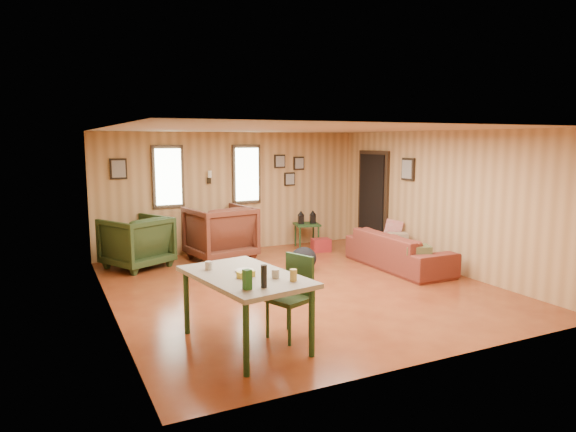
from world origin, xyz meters
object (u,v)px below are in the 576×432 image
at_px(end_table, 150,242).
at_px(recliner_green, 136,240).
at_px(dining_table, 246,281).
at_px(sofa, 399,244).
at_px(side_table, 307,222).
at_px(recliner_brown, 220,230).

bearing_deg(end_table, recliner_green, -129.48).
relative_size(end_table, dining_table, 0.39).
distance_m(sofa, side_table, 2.33).
bearing_deg(recliner_green, dining_table, 68.93).
bearing_deg(recliner_brown, dining_table, 66.53).
bearing_deg(side_table, end_table, 176.78).
bearing_deg(sofa, recliner_green, 64.04).
xyz_separation_m(end_table, dining_table, (0.17, -4.46, 0.36)).
bearing_deg(sofa, side_table, 16.44).
xyz_separation_m(recliner_green, dining_table, (0.48, -4.09, 0.22)).
height_order(sofa, dining_table, dining_table).
xyz_separation_m(sofa, dining_table, (-3.67, -2.05, 0.30)).
distance_m(sofa, recliner_brown, 3.30).
xyz_separation_m(recliner_green, end_table, (0.30, 0.37, -0.14)).
bearing_deg(recliner_green, side_table, 155.36).
bearing_deg(end_table, dining_table, -87.76).
bearing_deg(end_table, recliner_brown, -19.24).
bearing_deg(recliner_green, sofa, 126.04).
bearing_deg(dining_table, side_table, 45.30).
bearing_deg(recliner_brown, side_table, 178.14).
height_order(end_table, dining_table, dining_table).
bearing_deg(recliner_green, end_table, -157.23).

